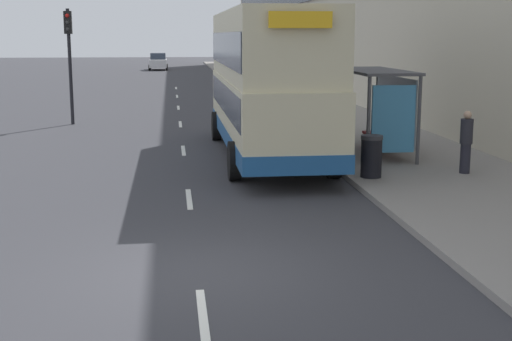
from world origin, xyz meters
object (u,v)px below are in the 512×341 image
Objects in this scene: car_0 at (158,62)px; traffic_light_far_kerb at (69,47)px; bus_shelter at (383,96)px; double_decker_bus_near at (267,81)px; pedestrian_at_shelter at (466,142)px; pedestrian_1 at (400,125)px; litter_bin at (371,156)px.

traffic_light_far_kerb is at bearing 86.59° from car_0.
bus_shelter is 0.94× the size of car_0.
traffic_light_far_kerb is at bearing 127.80° from double_decker_bus_near.
car_0 is 2.79× the size of pedestrian_at_shelter.
bus_shelter is 0.90× the size of traffic_light_far_kerb.
pedestrian_at_shelter is 3.68m from pedestrian_1.
bus_shelter is at bearing -13.86° from double_decker_bus_near.
pedestrian_1 is 4.35m from litter_bin.
car_0 is 59.79m from litter_bin.
bus_shelter is 2.62× the size of pedestrian_at_shelter.
bus_shelter is at bearing 113.41° from pedestrian_at_shelter.
car_0 is at bearing 97.49° from bus_shelter.
litter_bin is at bearing -110.67° from bus_shelter.
pedestrian_1 is at bearing -2.69° from double_decker_bus_near.
car_0 is at bearing 86.59° from traffic_light_far_kerb.
car_0 is 0.96× the size of traffic_light_far_kerb.
pedestrian_at_shelter reaches higher than litter_bin.
double_decker_bus_near is at bearing 166.14° from bus_shelter.
double_decker_bus_near is 2.35× the size of traffic_light_far_kerb.
bus_shelter is 56.72m from car_0.
double_decker_bus_near is at bearing 177.31° from pedestrian_1.
double_decker_bus_near is at bearing 140.23° from pedestrian_at_shelter.
pedestrian_1 reaches higher than litter_bin.
pedestrian_at_shelter is 2.55m from litter_bin.
traffic_light_far_kerb reaches higher than double_decker_bus_near.
pedestrian_1 is 14.37m from traffic_light_far_kerb.
car_0 is at bearing 98.36° from pedestrian_at_shelter.
pedestrian_at_shelter is at bearing -47.88° from traffic_light_far_kerb.
litter_bin is (-2.53, -0.22, -0.29)m from pedestrian_at_shelter.
double_decker_bus_near is (-3.30, 0.81, 0.41)m from bus_shelter.
double_decker_bus_near is at bearing 117.10° from litter_bin.
pedestrian_at_shelter is (4.60, -3.83, -1.33)m from double_decker_bus_near.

